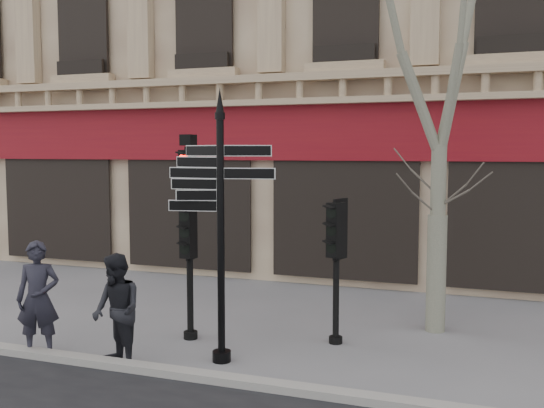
{
  "coord_description": "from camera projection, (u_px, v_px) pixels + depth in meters",
  "views": [
    {
      "loc": [
        3.06,
        -8.75,
        3.18
      ],
      "look_at": [
        -0.24,
        0.6,
        2.3
      ],
      "focal_mm": 40.0,
      "sensor_mm": 36.0,
      "label": 1
    }
  ],
  "objects": [
    {
      "name": "kerb",
      "position": [
        240.0,
        382.0,
        8.19
      ],
      "size": [
        80.0,
        0.25,
        0.12
      ],
      "primitive_type": "cube",
      "color": "gray",
      "rests_on": "ground"
    },
    {
      "name": "traffic_signal_secondary",
      "position": [
        336.0,
        245.0,
        9.88
      ],
      "size": [
        0.46,
        0.39,
        2.34
      ],
      "rotation": [
        0.0,
        0.0,
        -0.33
      ],
      "color": "black",
      "rests_on": "ground"
    },
    {
      "name": "pedestrian_a",
      "position": [
        38.0,
        299.0,
        9.34
      ],
      "size": [
        0.77,
        0.65,
        1.8
      ],
      "primitive_type": "imported",
      "rotation": [
        0.0,
        0.0,
        0.4
      ],
      "color": "#21202B",
      "rests_on": "ground"
    },
    {
      "name": "plane_tree",
      "position": [
        443.0,
        7.0,
        10.21
      ],
      "size": [
        3.0,
        3.0,
        7.97
      ],
      "color": "gray",
      "rests_on": "ground"
    },
    {
      "name": "ground",
      "position": [
        274.0,
        353.0,
        9.51
      ],
      "size": [
        80.0,
        80.0,
        0.0
      ],
      "primitive_type": "plane",
      "color": "slate",
      "rests_on": "ground"
    },
    {
      "name": "pedestrian_b",
      "position": [
        117.0,
        311.0,
        8.88
      ],
      "size": [
        1.03,
        0.97,
        1.68
      ],
      "primitive_type": "imported",
      "rotation": [
        0.0,
        0.0,
        -0.55
      ],
      "color": "black",
      "rests_on": "ground"
    },
    {
      "name": "fingerpost",
      "position": [
        220.0,
        180.0,
        8.91
      ],
      "size": [
        1.72,
        1.72,
        4.1
      ],
      "rotation": [
        0.0,
        0.0,
        0.0
      ],
      "color": "black",
      "rests_on": "ground"
    },
    {
      "name": "traffic_signal_main",
      "position": [
        189.0,
        211.0,
        10.07
      ],
      "size": [
        0.38,
        0.27,
        3.44
      ],
      "rotation": [
        0.0,
        0.0,
        0.01
      ],
      "color": "black",
      "rests_on": "ground"
    }
  ]
}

